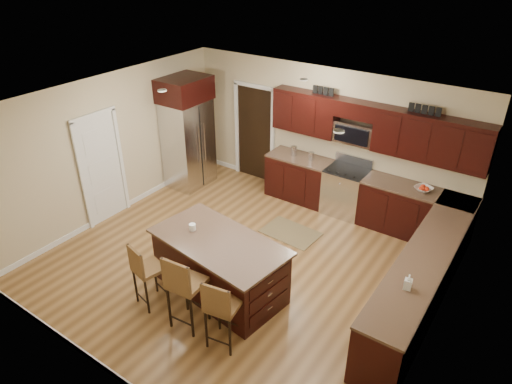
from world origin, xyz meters
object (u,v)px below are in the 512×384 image
Objects in this scene: stool_left at (145,269)px; stool_right at (221,307)px; island at (220,268)px; refrigerator at (188,132)px; range at (345,191)px; stool_mid at (184,284)px.

stool_right is at bearing 13.49° from stool_left.
stool_left is at bearing -121.24° from island.
stool_left is 3.88m from refrigerator.
stool_right is 4.75m from refrigerator.
range is 4.22m from stool_left.
stool_right is (0.14, -4.03, 0.20)m from range.
range is 0.93× the size of stool_mid.
stool_left is at bearing 169.90° from stool_right.
refrigerator reaches higher than stool_mid.
stool_left is (-0.68, -0.84, 0.22)m from island.
stool_mid is (-0.48, -4.04, 0.27)m from range.
island is 3.72m from refrigerator.
range is at bearing 13.46° from refrigerator.
stool_mid is at bearing 12.84° from stool_left.
stool_mid is at bearing -77.02° from island.
island is 0.91m from stool_mid.
stool_mid reaches higher than stool_left.
stool_left is 1.38m from stool_right.
range is at bearing 87.81° from island.
range is at bearing 82.04° from stool_right.
island is at bearing -99.96° from range.
range is at bearing 86.52° from stool_left.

